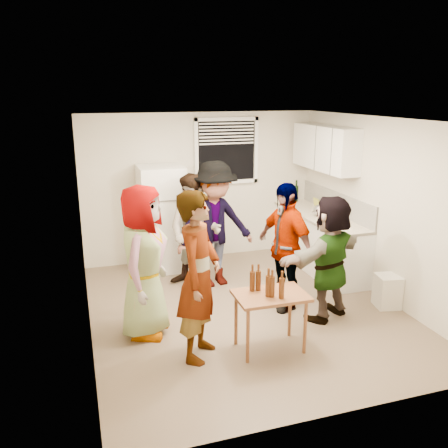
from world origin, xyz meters
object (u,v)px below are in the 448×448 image
object	(u,v)px
guest_black	(283,306)
refrigerator	(162,219)
wine_bottle	(296,201)
guest_orange	(326,316)
kettle	(320,216)
beer_bottle_counter	(323,220)
red_cup	(270,290)
guest_stripe	(200,355)
serving_table	(269,348)
trash_bin	(388,289)
guest_back_left	(196,286)
blue_cup	(331,227)
guest_back_right	(215,284)
beer_bottle_table	(268,296)
guest_grey	(147,332)

from	to	relation	value
guest_black	refrigerator	bearing A→B (deg)	-162.48
wine_bottle	guest_orange	distance (m)	2.90
kettle	beer_bottle_counter	distance (m)	0.20
red_cup	guest_stripe	distance (m)	1.06
guest_black	serving_table	bearing A→B (deg)	-48.27
wine_bottle	guest_black	bearing A→B (deg)	-119.24
kettle	red_cup	xyz separation A→B (m)	(-1.69, -1.97, -0.23)
trash_bin	guest_back_left	size ratio (longest dim) A/B	0.26
blue_cup	guest_orange	size ratio (longest dim) A/B	0.08
guest_stripe	refrigerator	bearing A→B (deg)	29.81
beer_bottle_counter	red_cup	world-z (taller)	beer_bottle_counter
beer_bottle_counter	trash_bin	size ratio (longest dim) A/B	0.55
guest_back_right	refrigerator	bearing A→B (deg)	115.02
trash_bin	guest_black	bearing A→B (deg)	161.83
wine_bottle	guest_back_left	bearing A→B (deg)	-151.89
guest_orange	red_cup	bearing A→B (deg)	-1.81
trash_bin	guest_back_right	bearing A→B (deg)	144.02
wine_bottle	beer_bottle_table	size ratio (longest dim) A/B	1.21
beer_bottle_counter	guest_black	distance (m)	1.67
refrigerator	guest_black	xyz separation A→B (m)	(1.28, -1.92, -0.85)
beer_bottle_counter	guest_stripe	size ratio (longest dim) A/B	0.13
beer_bottle_counter	guest_stripe	bearing A→B (deg)	-144.33
guest_grey	guest_back_right	world-z (taller)	guest_back_right
blue_cup	guest_stripe	size ratio (longest dim) A/B	0.07
beer_bottle_counter	guest_black	size ratio (longest dim) A/B	0.14
kettle	trash_bin	bearing A→B (deg)	-102.53
red_cup	trash_bin	bearing A→B (deg)	12.54
guest_stripe	guest_black	bearing A→B (deg)	-26.24
wine_bottle	guest_black	distance (m)	2.66
guest_back_left	guest_back_right	xyz separation A→B (m)	(0.29, -0.00, 0.00)
refrigerator	beer_bottle_table	bearing A→B (deg)	-77.96
beer_bottle_table	guest_black	distance (m)	1.37
guest_back_left	guest_black	distance (m)	1.40
wine_bottle	serving_table	world-z (taller)	wine_bottle
wine_bottle	beer_bottle_table	xyz separation A→B (m)	(-1.88, -3.19, -0.23)
refrigerator	wine_bottle	bearing A→B (deg)	6.04
guest_grey	guest_orange	size ratio (longest dim) A/B	1.13
trash_bin	beer_bottle_counter	bearing A→B (deg)	101.28
red_cup	guest_back_left	size ratio (longest dim) A/B	0.06
kettle	guest_black	distance (m)	1.81
red_cup	guest_grey	distance (m)	1.63
beer_bottle_table	blue_cup	bearing A→B (deg)	42.63
guest_back_left	guest_black	xyz separation A→B (m)	(0.96, -1.02, 0.00)
beer_bottle_counter	serving_table	world-z (taller)	beer_bottle_counter
guest_stripe	guest_orange	world-z (taller)	guest_orange
blue_cup	guest_grey	distance (m)	3.07
guest_grey	beer_bottle_counter	bearing A→B (deg)	-44.22
beer_bottle_table	guest_black	xyz separation A→B (m)	(0.66, 1.00, -0.67)
beer_bottle_counter	serving_table	xyz separation A→B (m)	(-1.68, -1.88, -0.90)
guest_stripe	guest_back_left	bearing A→B (deg)	19.05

